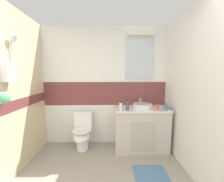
% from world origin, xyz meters
% --- Properties ---
extents(wall_back_tiled, '(3.20, 0.20, 2.50)m').
position_xyz_m(wall_back_tiled, '(0.01, 2.45, 1.26)').
color(wall_back_tiled, white).
rests_on(wall_back_tiled, ground_plane).
extents(wall_right_plain, '(0.10, 3.48, 2.50)m').
position_xyz_m(wall_right_plain, '(1.35, 1.20, 1.25)').
color(wall_right_plain, white).
rests_on(wall_right_plain, ground_plane).
extents(vanity_cabinet, '(1.05, 0.55, 0.85)m').
position_xyz_m(vanity_cabinet, '(0.72, 2.14, 0.43)').
color(vanity_cabinet, beige).
rests_on(vanity_cabinet, ground_plane).
extents(sink_basin, '(0.37, 0.42, 0.16)m').
position_xyz_m(sink_basin, '(0.75, 2.17, 0.89)').
color(sink_basin, white).
rests_on(sink_basin, vanity_cabinet).
extents(toilet, '(0.37, 0.50, 0.76)m').
position_xyz_m(toilet, '(-0.45, 2.15, 0.35)').
color(toilet, white).
rests_on(toilet, ground_plane).
extents(toothbrush_cup, '(0.08, 0.08, 0.23)m').
position_xyz_m(toothbrush_cup, '(1.14, 1.96, 0.90)').
color(toothbrush_cup, '#4C7299').
rests_on(toothbrush_cup, vanity_cabinet).
extents(soap_dispenser, '(0.05, 0.05, 0.15)m').
position_xyz_m(soap_dispenser, '(0.99, 1.96, 0.90)').
color(soap_dispenser, '#D84C33').
rests_on(soap_dispenser, vanity_cabinet).
extents(shampoo_bottle_tall, '(0.06, 0.06, 0.20)m').
position_xyz_m(shampoo_bottle_tall, '(0.43, 1.97, 0.95)').
color(shampoo_bottle_tall, '#4C4C51').
rests_on(shampoo_bottle_tall, vanity_cabinet).
extents(deodorant_spray_can, '(0.05, 0.05, 0.17)m').
position_xyz_m(deodorant_spray_can, '(0.30, 1.96, 0.93)').
color(deodorant_spray_can, white).
rests_on(deodorant_spray_can, vanity_cabinet).
extents(bath_mat, '(0.50, 0.41, 0.01)m').
position_xyz_m(bath_mat, '(0.72, 1.41, 0.01)').
color(bath_mat, '#4C7299').
rests_on(bath_mat, ground_plane).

